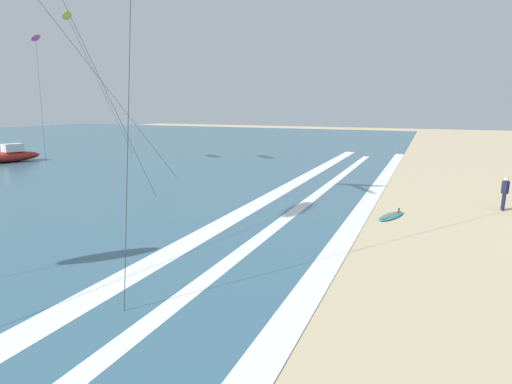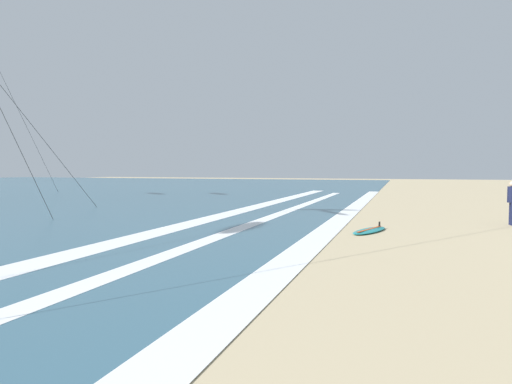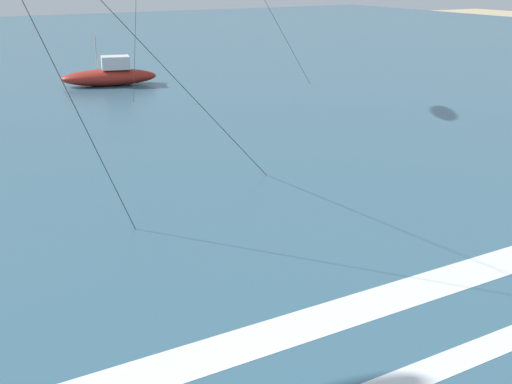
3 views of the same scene
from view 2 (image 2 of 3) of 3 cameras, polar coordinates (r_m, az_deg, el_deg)
name	(u,v)px [view 2 (image 2 of 3)]	position (r m, az deg, el deg)	size (l,w,h in m)	color
wave_foam_shoreline	(299,253)	(10.11, 5.97, -8.34)	(58.55, 0.84, 0.01)	white
wave_foam_mid_break	(224,234)	(12.97, -4.39, -5.79)	(47.67, 0.57, 0.01)	white
wave_foam_outer_break	(157,232)	(13.67, -13.42, -5.41)	(54.95, 0.98, 0.01)	white
surfer_background_far	(512,199)	(17.65, 31.66, -0.79)	(0.51, 0.32, 1.60)	#141938
surfboard_foreground_flat	(369,230)	(13.99, 15.28, -5.10)	(2.18, 1.26, 0.25)	teal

